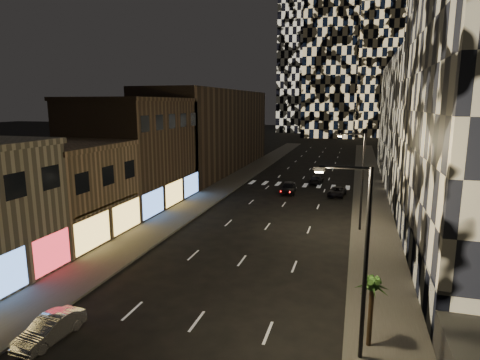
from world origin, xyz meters
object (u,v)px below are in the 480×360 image
Objects in this scene: car_dark_rightlane at (337,192)px; palm_tree at (372,289)px; streetlight_near at (361,251)px; car_dark_midlane at (288,188)px; streetlight_far at (360,175)px; car_dark_oncoming at (316,179)px; car_silver_parked at (50,329)px.

palm_tree is at bearing -78.41° from car_dark_rightlane.
streetlight_near reaches higher than car_dark_midlane.
streetlight_far is at bearing -73.64° from car_dark_rightlane.
car_dark_rightlane is at bearing 116.34° from car_dark_oncoming.
streetlight_far is 2.54× the size of palm_tree.
car_dark_midlane is 6.30m from car_dark_rightlane.
car_dark_oncoming is at bearing 119.63° from car_dark_rightlane.
palm_tree is (9.50, -32.90, 2.29)m from car_dark_midlane.
car_silver_parked is at bearing -102.32° from car_dark_rightlane.
streetlight_far is 17.20m from car_dark_midlane.
car_dark_oncoming is at bearing 99.21° from palm_tree.
streetlight_near is 1.96× the size of car_dark_midlane.
streetlight_near is at bearing -90.00° from streetlight_far.
car_dark_midlane is at bearing 106.10° from palm_tree.
streetlight_near reaches higher than palm_tree.
car_dark_rightlane is 1.18× the size of palm_tree.
palm_tree reaches higher than car_silver_parked.
streetlight_far is at bearing 107.99° from car_dark_oncoming.
car_dark_midlane is at bearing 104.59° from streetlight_near.
streetlight_near is 35.45m from car_dark_midlane.
streetlight_near is 2.62m from palm_tree.
car_dark_oncoming is (-5.95, 41.80, -4.73)m from streetlight_near.
streetlight_far is 15.06m from car_dark_rightlane.
streetlight_near is 34.48m from car_dark_rightlane.
car_dark_midlane is at bearing -173.66° from car_dark_rightlane.
streetlight_far is at bearing -61.45° from car_dark_midlane.
car_dark_oncoming is (-5.95, 21.80, -4.73)m from streetlight_far.
car_silver_parked is 38.75m from car_dark_rightlane.
streetlight_far is 2.09× the size of car_dark_oncoming.
streetlight_far reaches higher than car_silver_parked.
car_dark_midlane is 1.30× the size of palm_tree.
streetlight_near is 42.48m from car_dark_oncoming.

